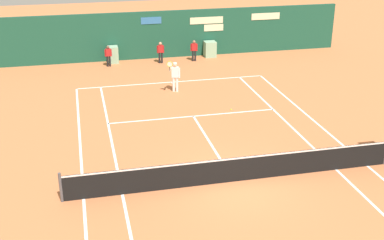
# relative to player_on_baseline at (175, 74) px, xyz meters

# --- Properties ---
(ground_plane) EXTENTS (80.00, 80.00, 0.01)m
(ground_plane) POSITION_rel_player_on_baseline_xyz_m (0.15, -9.48, -0.96)
(ground_plane) COLOR #C67042
(tennis_net) EXTENTS (12.10, 0.10, 1.07)m
(tennis_net) POSITION_rel_player_on_baseline_xyz_m (0.15, -10.05, -0.46)
(tennis_net) COLOR #4C4C51
(tennis_net) RESTS_ON ground_plane
(sponsor_back_wall) EXTENTS (25.00, 1.02, 3.06)m
(sponsor_back_wall) POSITION_rel_player_on_baseline_xyz_m (0.19, 6.92, 0.51)
(sponsor_back_wall) COLOR #194C38
(sponsor_back_wall) RESTS_ON ground_plane
(player_on_baseline) EXTENTS (0.77, 0.66, 1.83)m
(player_on_baseline) POSITION_rel_player_on_baseline_xyz_m (0.00, 0.00, 0.00)
(player_on_baseline) COLOR white
(player_on_baseline) RESTS_ON ground_plane
(ball_kid_centre_post) EXTENTS (0.44, 0.18, 1.31)m
(ball_kid_centre_post) POSITION_rel_player_on_baseline_xyz_m (-3.09, 5.61, -0.21)
(ball_kid_centre_post) COLOR black
(ball_kid_centre_post) RESTS_ON ground_plane
(ball_kid_left_post) EXTENTS (0.45, 0.22, 1.36)m
(ball_kid_left_post) POSITION_rel_player_on_baseline_xyz_m (2.36, 5.61, -0.19)
(ball_kid_left_post) COLOR black
(ball_kid_left_post) RESTS_ON ground_plane
(ball_kid_right_post) EXTENTS (0.45, 0.21, 1.37)m
(ball_kid_right_post) POSITION_rel_player_on_baseline_xyz_m (0.18, 5.61, -0.18)
(ball_kid_right_post) COLOR black
(ball_kid_right_post) RESTS_ON ground_plane
(tennis_ball_mid_court) EXTENTS (0.07, 0.07, 0.07)m
(tennis_ball_mid_court) POSITION_rel_player_on_baseline_xyz_m (2.12, -3.29, -0.93)
(tennis_ball_mid_court) COLOR #CCE033
(tennis_ball_mid_court) RESTS_ON ground_plane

